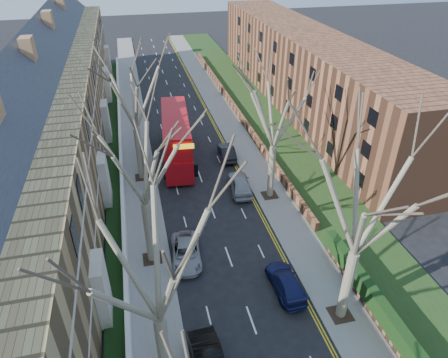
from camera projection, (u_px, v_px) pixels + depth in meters
pavement_left at (134, 132)px, 49.06m from camera, size 3.00×102.00×0.12m
pavement_right at (229, 123)px, 51.42m from camera, size 3.00×102.00×0.12m
terrace_left at (50, 123)px, 38.06m from camera, size 9.70×78.00×13.60m
flats_right at (303, 70)px, 54.35m from camera, size 13.97×54.00×10.00m
front_wall_left at (121, 161)px, 41.85m from camera, size 0.30×78.00×1.00m
grass_verge_right at (262, 119)px, 52.26m from camera, size 6.00×102.00×0.06m
tree_left_mid at (151, 255)px, 16.89m from camera, size 10.50×10.50×14.71m
tree_left_far at (139, 152)px, 25.29m from camera, size 10.15×10.15×14.22m
tree_left_dist at (131, 86)px, 35.01m from camera, size 10.50×10.50×14.71m
tree_right_mid at (368, 194)px, 20.77m from camera, size 10.50×10.50×14.71m
tree_right_far at (276, 103)px, 32.47m from camera, size 10.15×10.15×14.22m
double_decker_bus at (176, 139)px, 42.14m from camera, size 3.75×12.11×4.95m
car_left_far at (186, 252)px, 29.94m from camera, size 2.63×4.90×1.31m
car_right_near at (286, 282)px, 27.40m from camera, size 1.86×4.49×1.30m
car_right_mid at (240, 184)px, 37.75m from camera, size 2.34×4.87×1.60m
car_right_far at (227, 152)px, 43.29m from camera, size 1.71×4.34×1.41m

